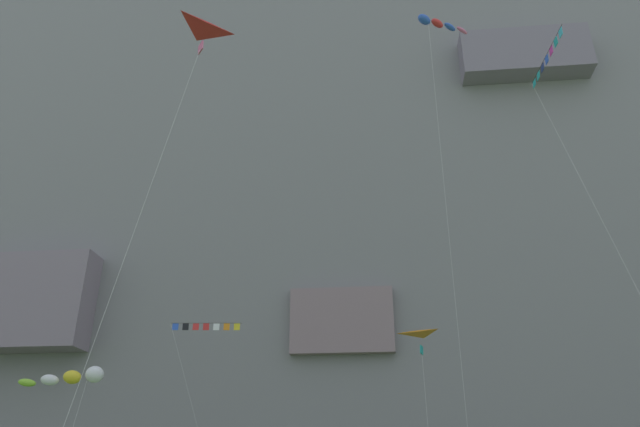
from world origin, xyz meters
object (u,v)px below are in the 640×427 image
kite_delta_low_center (424,350)px  kite_delta_mid_left (194,55)px  kite_windsock_high_left (74,377)px  kite_windsock_upper_right (436,24)px  kite_banner_front_field (206,332)px  kite_banner_upper_left (554,79)px

kite_delta_low_center → kite_delta_mid_left: size_ratio=0.48×
kite_windsock_high_left → kite_windsock_upper_right: kite_windsock_upper_right is taller
kite_banner_front_field → kite_delta_mid_left: kite_delta_mid_left is taller
kite_windsock_high_left → kite_windsock_upper_right: (21.16, 2.35, 24.51)m
kite_delta_mid_left → kite_windsock_upper_right: 22.19m
kite_banner_upper_left → kite_banner_front_field: 28.78m
kite_delta_mid_left → kite_windsock_upper_right: bearing=46.6°
kite_windsock_high_left → kite_banner_upper_left: 29.41m
kite_delta_mid_left → kite_windsock_high_left: bearing=128.9°
kite_banner_upper_left → kite_banner_front_field: (-22.07, 16.37, -8.56)m
kite_windsock_high_left → kite_banner_upper_left: kite_banner_upper_left is taller
kite_delta_mid_left → kite_windsock_upper_right: (12.45, 13.16, 12.80)m
kite_delta_mid_left → kite_banner_front_field: bearing=103.2°
kite_windsock_high_left → kite_banner_upper_left: bearing=-11.3°
kite_windsock_high_left → kite_delta_mid_left: (8.71, -10.81, 11.71)m
kite_banner_front_field → kite_windsock_upper_right: 27.77m
kite_windsock_high_left → kite_banner_front_field: bearing=72.6°
kite_windsock_high_left → kite_delta_low_center: kite_delta_low_center is taller
kite_banner_upper_left → kite_banner_front_field: kite_banner_upper_left is taller
kite_windsock_high_left → kite_banner_upper_left: size_ratio=0.34×
kite_windsock_high_left → kite_delta_low_center: 19.65m
kite_banner_front_field → kite_windsock_upper_right: size_ratio=0.39×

